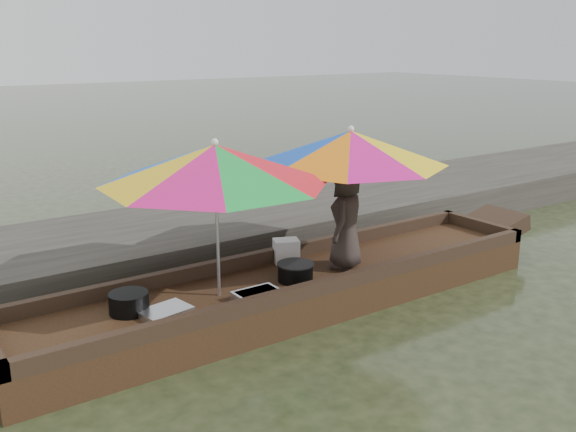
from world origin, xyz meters
TOP-DOWN VIEW (x-y plane):
  - water at (0.00, 0.00)m, footprint 80.00×80.00m
  - dock at (0.00, 2.20)m, footprint 22.00×2.20m
  - boat_hull at (0.00, 0.00)m, footprint 6.12×1.20m
  - cooking_pot at (-1.78, 0.10)m, footprint 0.37×0.37m
  - tray_crayfish at (-0.65, -0.33)m, footprint 0.45×0.31m
  - tray_scallop at (-1.53, -0.14)m, footprint 0.49×0.38m
  - charcoal_grill at (-0.04, -0.09)m, footprint 0.37×0.37m
  - supply_bag at (0.22, 0.45)m, footprint 0.34×0.31m
  - vendor at (0.66, -0.07)m, footprint 0.66×0.63m
  - umbrella_bow at (-0.90, 0.00)m, footprint 2.91×2.91m
  - umbrella_stern at (0.75, 0.00)m, footprint 2.23×2.23m

SIDE VIEW (x-z plane):
  - water at x=0.00m, z-range 0.00..0.00m
  - boat_hull at x=0.00m, z-range 0.00..0.35m
  - dock at x=0.00m, z-range 0.00..0.50m
  - tray_scallop at x=-1.53m, z-range 0.35..0.41m
  - tray_crayfish at x=-0.65m, z-range 0.35..0.44m
  - charcoal_grill at x=-0.04m, z-range 0.35..0.52m
  - cooking_pot at x=-1.78m, z-range 0.35..0.54m
  - supply_bag at x=0.22m, z-range 0.35..0.61m
  - vendor at x=0.66m, z-range 0.35..1.48m
  - umbrella_bow at x=-0.90m, z-range 0.35..1.90m
  - umbrella_stern at x=0.75m, z-range 0.35..1.90m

